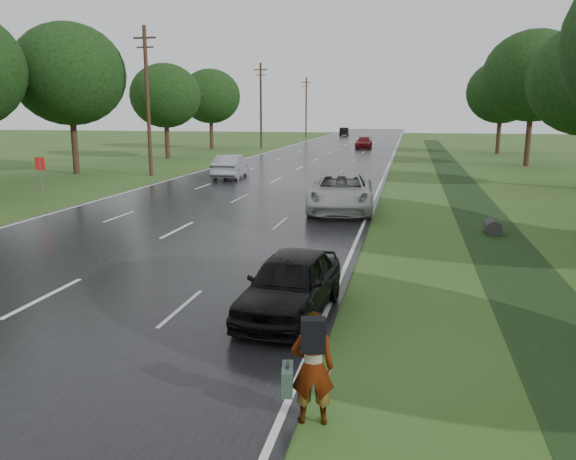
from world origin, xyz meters
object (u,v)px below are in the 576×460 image
(dark_sedan, at_px, (291,284))
(silver_sedan, at_px, (231,166))
(pedestrian, at_px, (311,366))
(white_pickup, at_px, (341,192))
(road_sign, at_px, (41,171))

(dark_sedan, xyz_separation_m, silver_sedan, (-9.21, 24.37, 0.09))
(pedestrian, distance_m, white_pickup, 17.52)
(road_sign, relative_size, pedestrian, 1.36)
(road_sign, height_order, dark_sedan, road_sign)
(road_sign, distance_m, white_pickup, 14.09)
(road_sign, distance_m, dark_sedan, 18.74)
(white_pickup, distance_m, silver_sedan, 14.12)
(dark_sedan, bearing_deg, road_sign, 145.78)
(road_sign, relative_size, silver_sedan, 0.49)
(dark_sedan, relative_size, silver_sedan, 0.86)
(dark_sedan, height_order, silver_sedan, silver_sedan)
(white_pickup, height_order, silver_sedan, white_pickup)
(pedestrian, distance_m, dark_sedan, 4.34)
(pedestrian, relative_size, silver_sedan, 0.36)
(pedestrian, bearing_deg, dark_sedan, -84.60)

